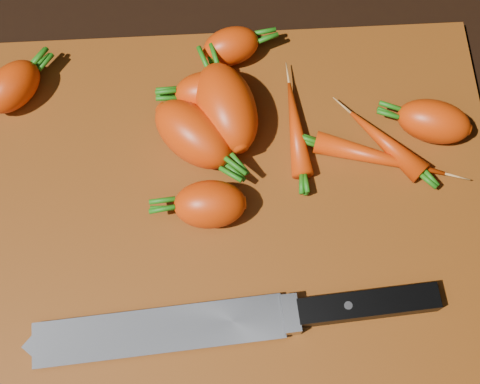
{
  "coord_description": "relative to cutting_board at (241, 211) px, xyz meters",
  "views": [
    {
      "loc": [
        -0.01,
        -0.22,
        0.61
      ],
      "look_at": [
        0.0,
        0.01,
        0.03
      ],
      "focal_mm": 50.0,
      "sensor_mm": 36.0,
      "label": 1
    }
  ],
  "objects": [
    {
      "name": "carrot_5",
      "position": [
        -0.0,
        0.17,
        0.03
      ],
      "size": [
        0.07,
        0.05,
        0.04
      ],
      "primitive_type": "ellipsoid",
      "rotation": [
        0.0,
        0.0,
        0.28
      ],
      "color": "#E43E0B",
      "rests_on": "cutting_board"
    },
    {
      "name": "carrot_2",
      "position": [
        -0.04,
        0.07,
        0.03
      ],
      "size": [
        0.1,
        0.1,
        0.05
      ],
      "primitive_type": "ellipsoid",
      "rotation": [
        0.0,
        0.0,
        -0.79
      ],
      "color": "#E43E0B",
      "rests_on": "cutting_board"
    },
    {
      "name": "carrot_8",
      "position": [
        0.14,
        0.04,
        0.02
      ],
      "size": [
        0.13,
        0.06,
        0.02
      ],
      "primitive_type": "ellipsoid",
      "rotation": [
        0.0,
        0.0,
        -0.32
      ],
      "color": "#E43E0B",
      "rests_on": "cutting_board"
    },
    {
      "name": "carrot_3",
      "position": [
        -0.01,
        0.09,
        0.03
      ],
      "size": [
        0.08,
        0.11,
        0.06
      ],
      "primitive_type": "ellipsoid",
      "rotation": [
        0.0,
        0.0,
        1.83
      ],
      "color": "#E43E0B",
      "rests_on": "cutting_board"
    },
    {
      "name": "knife",
      "position": [
        -0.06,
        -0.11,
        0.01
      ],
      "size": [
        0.36,
        0.06,
        0.02
      ],
      "rotation": [
        0.0,
        0.0,
        0.07
      ],
      "color": "gray",
      "rests_on": "cutting_board"
    },
    {
      "name": "carrot_7",
      "position": [
        0.06,
        0.08,
        0.02
      ],
      "size": [
        0.03,
        0.1,
        0.02
      ],
      "primitive_type": "ellipsoid",
      "rotation": [
        0.0,
        0.0,
        1.62
      ],
      "color": "#E43E0B",
      "rests_on": "cutting_board"
    },
    {
      "name": "carrot_9",
      "position": [
        0.14,
        0.06,
        0.02
      ],
      "size": [
        0.08,
        0.08,
        0.02
      ],
      "primitive_type": "ellipsoid",
      "rotation": [
        0.0,
        0.0,
        2.29
      ],
      "color": "#E43E0B",
      "rests_on": "cutting_board"
    },
    {
      "name": "carrot_0",
      "position": [
        -0.22,
        0.13,
        0.03
      ],
      "size": [
        0.07,
        0.08,
        0.04
      ],
      "primitive_type": "ellipsoid",
      "rotation": [
        0.0,
        0.0,
        0.85
      ],
      "color": "#E43E0B",
      "rests_on": "cutting_board"
    },
    {
      "name": "carrot_6",
      "position": [
        0.19,
        0.07,
        0.03
      ],
      "size": [
        0.08,
        0.06,
        0.04
      ],
      "primitive_type": "ellipsoid",
      "rotation": [
        0.0,
        0.0,
        2.83
      ],
      "color": "#E43E0B",
      "rests_on": "cutting_board"
    },
    {
      "name": "ground",
      "position": [
        0.0,
        0.0,
        -0.01
      ],
      "size": [
        2.0,
        2.0,
        0.01
      ],
      "primitive_type": "cube",
      "color": "black"
    },
    {
      "name": "carrot_1",
      "position": [
        -0.03,
        -0.0,
        0.03
      ],
      "size": [
        0.07,
        0.05,
        0.05
      ],
      "primitive_type": "ellipsoid",
      "rotation": [
        0.0,
        0.0,
        3.14
      ],
      "color": "#E43E0B",
      "rests_on": "cutting_board"
    },
    {
      "name": "carrot_4",
      "position": [
        -0.02,
        0.12,
        0.03
      ],
      "size": [
        0.07,
        0.04,
        0.04
      ],
      "primitive_type": "ellipsoid",
      "rotation": [
        0.0,
        0.0,
        3.13
      ],
      "color": "#E43E0B",
      "rests_on": "cutting_board"
    },
    {
      "name": "cutting_board",
      "position": [
        0.0,
        0.0,
        0.0
      ],
      "size": [
        0.5,
        0.4,
        0.01
      ],
      "primitive_type": "cube",
      "color": "brown",
      "rests_on": "ground"
    }
  ]
}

